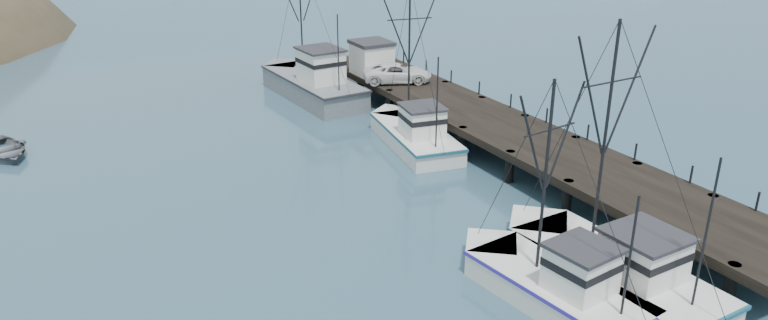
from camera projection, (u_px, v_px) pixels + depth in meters
pier at (494, 125)px, 46.31m from camera, size 6.00×44.00×2.00m
trawler_near at (609, 267)px, 30.82m from camera, size 4.37×12.10×12.14m
trawler_mid at (552, 284)px, 29.51m from camera, size 4.35×10.06×10.09m
trawler_far at (413, 134)px, 47.33m from camera, size 5.07×11.14×11.35m
work_vessel at (311, 83)px, 57.88m from camera, size 4.94×14.27×12.10m
pier_shed at (372, 57)px, 57.25m from camera, size 3.00×3.20×2.80m
pickup_truck at (397, 73)px, 55.02m from camera, size 6.04×4.55×1.52m
motorboat at (3, 156)px, 45.71m from camera, size 5.34×6.50×1.17m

